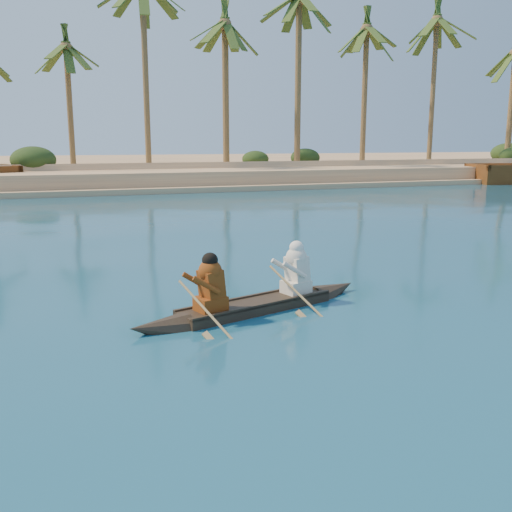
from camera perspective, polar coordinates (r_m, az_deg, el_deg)
name	(u,v)px	position (r m, az deg, el deg)	size (l,w,h in m)	color
ground	(209,269)	(15.31, -4.70, -1.31)	(160.00, 160.00, 0.00)	#0D3D53
sandy_embankment	(91,169)	(61.51, -16.21, 8.37)	(150.00, 51.00, 1.50)	#E0B47E
palm_grove	(95,82)	(49.80, -15.79, 16.38)	(110.00, 14.00, 16.00)	#2E4A1A
shrub_cluster	(103,169)	(46.15, -15.01, 8.38)	(100.00, 6.00, 2.40)	#223714
canoe	(256,297)	(11.50, -0.04, -4.09)	(5.48, 2.31, 1.52)	#30271A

